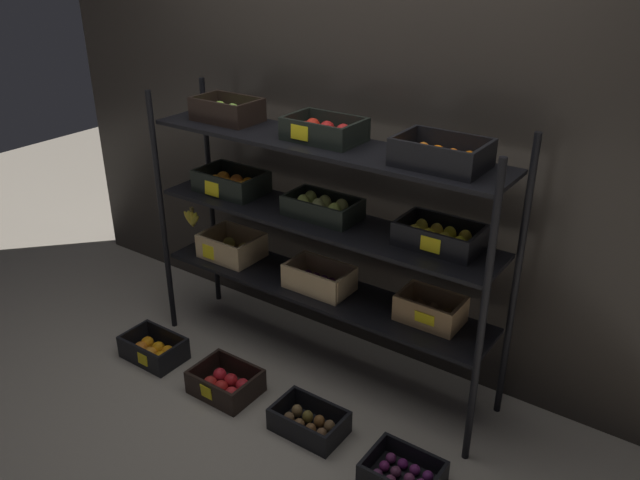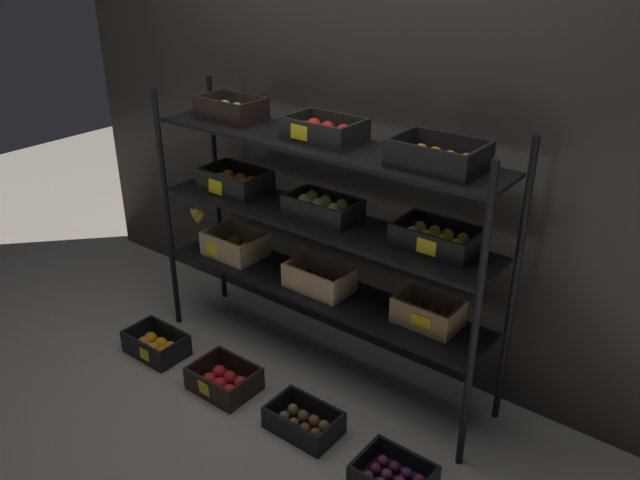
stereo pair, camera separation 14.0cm
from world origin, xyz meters
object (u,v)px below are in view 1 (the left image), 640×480
crate_ground_orange (154,350)px  display_rack (319,214)px  crate_ground_apple_red (226,384)px  crate_ground_kiwi (309,423)px  crate_ground_plum (402,475)px

crate_ground_orange → display_rack: bearing=33.0°
crate_ground_apple_red → crate_ground_kiwi: (0.52, 0.01, -0.00)m
display_rack → crate_ground_kiwi: (0.28, -0.48, -0.85)m
crate_ground_plum → crate_ground_kiwi: bearing=177.3°
crate_ground_orange → crate_ground_plum: bearing=0.0°
crate_ground_orange → crate_ground_apple_red: bearing=1.2°
display_rack → crate_ground_kiwi: bearing=-59.8°
crate_ground_apple_red → crate_ground_plum: size_ratio=1.03×
crate_ground_orange → crate_ground_kiwi: 1.05m
crate_ground_orange → crate_ground_plum: crate_ground_orange is taller
crate_ground_kiwi → crate_ground_plum: 0.52m
display_rack → crate_ground_orange: (-0.77, -0.50, -0.84)m
display_rack → crate_ground_orange: display_rack is taller
crate_ground_apple_red → crate_ground_kiwi: bearing=1.5°
display_rack → crate_ground_kiwi: display_rack is taller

